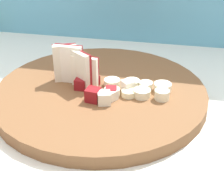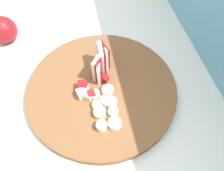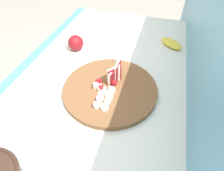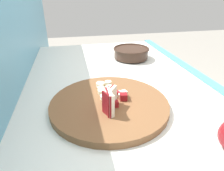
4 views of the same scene
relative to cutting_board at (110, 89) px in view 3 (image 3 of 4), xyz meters
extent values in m
cube|color=silver|center=(0.02, -0.07, -0.47)|extent=(1.46, 0.72, 0.91)
cube|color=#4C93B7|center=(0.02, -0.41, -0.02)|extent=(1.46, 0.04, 0.04)
cube|color=#5BA3C1|center=(0.02, 0.31, -0.25)|extent=(2.40, 0.04, 1.34)
cylinder|color=brown|center=(0.00, 0.00, 0.00)|extent=(0.36, 0.36, 0.02)
cube|color=maroon|center=(-0.03, 0.01, 0.04)|extent=(0.04, 0.03, 0.06)
cube|color=beige|center=(-0.04, 0.00, 0.04)|extent=(0.05, 0.04, 0.06)
cube|color=maroon|center=(-0.03, 0.01, 0.04)|extent=(0.05, 0.01, 0.05)
cube|color=#EFE5CC|center=(-0.03, 0.00, 0.04)|extent=(0.05, 0.02, 0.05)
cube|color=maroon|center=(-0.06, 0.02, 0.04)|extent=(0.05, 0.01, 0.07)
cube|color=white|center=(-0.06, 0.01, 0.04)|extent=(0.05, 0.01, 0.07)
cube|color=maroon|center=(-0.07, 0.02, 0.04)|extent=(0.04, 0.02, 0.07)
cube|color=#EFE5CC|center=(-0.07, 0.01, 0.04)|extent=(0.04, 0.03, 0.07)
cube|color=#EFE5CC|center=(0.02, -0.05, 0.02)|extent=(0.03, 0.03, 0.02)
cube|color=#EFE5CC|center=(0.01, -0.04, 0.02)|extent=(0.02, 0.02, 0.02)
cube|color=white|center=(0.05, 0.00, 0.02)|extent=(0.03, 0.03, 0.02)
cube|color=maroon|center=(0.02, -0.03, 0.02)|extent=(0.02, 0.02, 0.02)
cube|color=white|center=(0.03, -0.03, 0.02)|extent=(0.02, 0.02, 0.02)
cube|color=maroon|center=(-0.01, 0.01, 0.02)|extent=(0.02, 0.02, 0.02)
cube|color=maroon|center=(-0.03, -0.01, 0.02)|extent=(0.02, 0.02, 0.02)
cube|color=maroon|center=(0.00, -0.04, 0.02)|extent=(0.02, 0.02, 0.02)
cylinder|color=white|center=(0.02, -0.02, 0.02)|extent=(0.03, 0.03, 0.01)
cylinder|color=beige|center=(0.05, -0.02, 0.02)|extent=(0.02, 0.02, 0.01)
cylinder|color=#F4EAC6|center=(0.07, -0.02, 0.02)|extent=(0.03, 0.03, 0.01)
cylinder|color=#F4EAC6|center=(0.11, -0.02, 0.02)|extent=(0.02, 0.02, 0.02)
cylinder|color=#F4EAC6|center=(0.02, 0.01, 0.02)|extent=(0.03, 0.03, 0.01)
cylinder|color=beige|center=(0.05, 0.01, 0.02)|extent=(0.03, 0.03, 0.01)
cylinder|color=white|center=(0.08, 0.01, 0.02)|extent=(0.02, 0.02, 0.01)
cylinder|color=white|center=(0.10, 0.01, 0.02)|extent=(0.03, 0.03, 0.01)
ellipsoid|color=gold|center=(-0.40, 0.21, 0.00)|extent=(0.14, 0.14, 0.02)
sphere|color=maroon|center=(-0.23, -0.24, 0.03)|extent=(0.08, 0.08, 0.08)
camera|label=1|loc=(0.12, -0.48, 0.28)|focal=53.15mm
camera|label=2|loc=(0.29, -0.03, 0.44)|focal=34.58mm
camera|label=3|loc=(0.49, 0.15, 0.51)|focal=30.06mm
camera|label=4|loc=(-0.50, 0.10, 0.32)|focal=31.34mm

